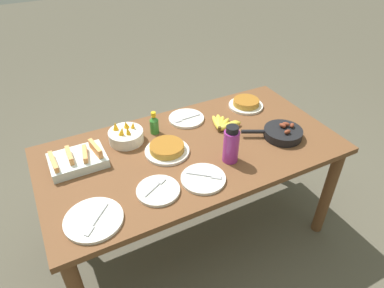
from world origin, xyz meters
The scene contains 14 objects.
ground_plane centered at (0.00, 0.00, 0.00)m, with size 14.00×14.00×0.00m, color #565142.
dining_table centered at (0.00, 0.00, 0.63)m, with size 1.69×0.87×0.72m.
banana_bunch centered at (0.27, 0.11, 0.74)m, with size 0.18×0.18×0.04m.
melon_tray centered at (-0.60, 0.15, 0.75)m, with size 0.29×0.21×0.10m.
skillet centered at (0.52, -0.14, 0.75)m, with size 0.34×0.24×0.08m.
frittata_plate_center centered at (0.54, 0.25, 0.75)m, with size 0.23×0.23×0.05m.
frittata_plate_side centered at (-0.14, 0.03, 0.75)m, with size 0.25×0.25×0.05m.
empty_plate_near_front centered at (-0.07, -0.26, 0.73)m, with size 0.23×0.23×0.02m.
empty_plate_far_left centered at (-0.31, -0.23, 0.73)m, with size 0.21×0.21×0.02m.
empty_plate_far_right centered at (0.11, 0.28, 0.73)m, with size 0.22×0.22×0.02m.
empty_plate_mid_edge centered at (-0.63, -0.27, 0.73)m, with size 0.26×0.26×0.02m.
fruit_bowl_mango centered at (-0.31, 0.24, 0.76)m, with size 0.20×0.20×0.12m.
water_bottle centered at (0.13, -0.19, 0.82)m, with size 0.08×0.08×0.22m.
hot_sauce_bottle centered at (-0.13, 0.24, 0.78)m, with size 0.05×0.05×0.14m.
Camera 1 is at (-0.71, -1.37, 1.89)m, focal length 32.00 mm.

